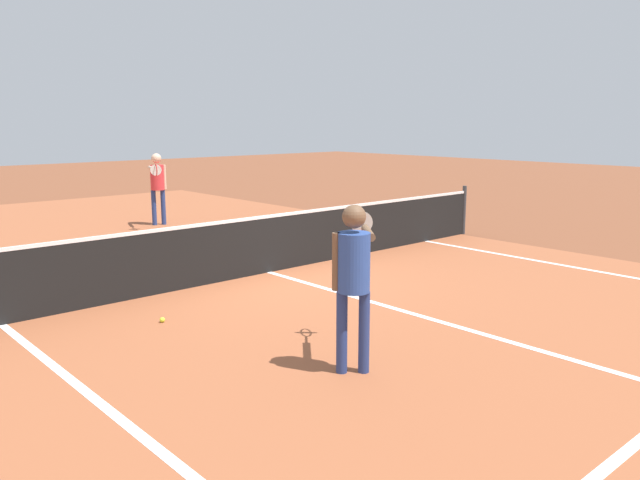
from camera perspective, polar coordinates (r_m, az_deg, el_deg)
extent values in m
plane|color=brown|center=(10.46, -4.66, -2.94)|extent=(60.00, 60.00, 0.00)
cube|color=#9E5433|center=(10.46, -4.66, -2.93)|extent=(10.62, 24.40, 0.00)
cube|color=white|center=(8.23, 9.08, -6.81)|extent=(0.10, 6.40, 0.01)
cylinder|color=#33383D|center=(14.23, 12.91, 2.67)|extent=(0.09, 0.09, 1.07)
cube|color=black|center=(10.36, -4.70, -0.49)|extent=(10.82, 0.02, 0.91)
cube|color=white|center=(10.28, -4.74, 2.13)|extent=(10.82, 0.03, 0.05)
cylinder|color=navy|center=(6.26, 1.99, -8.39)|extent=(0.11, 0.11, 0.83)
cylinder|color=navy|center=(6.28, 4.02, -8.35)|extent=(0.11, 0.11, 0.83)
cylinder|color=#2D4C99|center=(6.07, 3.07, -2.04)|extent=(0.32, 0.32, 0.58)
sphere|color=brown|center=(5.99, 3.11, 2.13)|extent=(0.23, 0.23, 0.23)
cylinder|color=brown|center=(6.06, 1.47, -1.98)|extent=(0.08, 0.08, 0.57)
cylinder|color=brown|center=(6.32, 4.39, 0.68)|extent=(0.42, 0.49, 0.08)
cylinder|color=black|center=(6.70, 4.00, 1.27)|extent=(0.16, 0.19, 0.03)
torus|color=red|center=(6.94, 3.78, 1.60)|extent=(0.20, 0.23, 0.28)
cylinder|color=silver|center=(6.94, 3.78, 1.60)|extent=(0.20, 0.16, 0.25)
cylinder|color=navy|center=(15.63, -14.03, 2.91)|extent=(0.11, 0.11, 0.85)
cylinder|color=navy|center=(15.60, -14.83, 2.85)|extent=(0.11, 0.11, 0.85)
cylinder|color=red|center=(15.54, -14.55, 5.51)|extent=(0.32, 0.32, 0.59)
sphere|color=beige|center=(15.51, -14.63, 7.18)|extent=(0.23, 0.23, 0.23)
cylinder|color=beige|center=(15.56, -13.94, 5.58)|extent=(0.08, 0.08, 0.58)
cylinder|color=beige|center=(15.21, -15.06, 6.32)|extent=(0.26, 0.57, 0.08)
cylinder|color=black|center=(14.82, -14.82, 6.22)|extent=(0.10, 0.22, 0.03)
torus|color=red|center=(14.58, -14.67, 6.16)|extent=(0.11, 0.27, 0.28)
cylinder|color=silver|center=(14.58, -14.67, 6.16)|extent=(0.24, 0.08, 0.25)
sphere|color=#CCE033|center=(8.11, -14.12, -7.04)|extent=(0.07, 0.07, 0.07)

